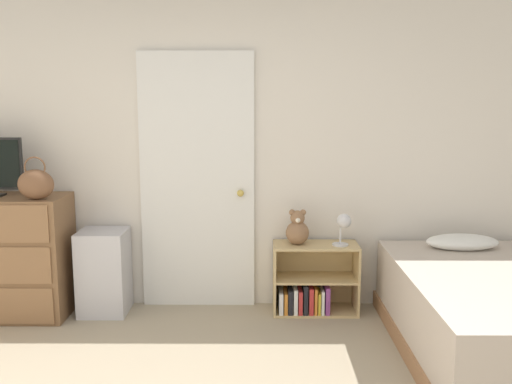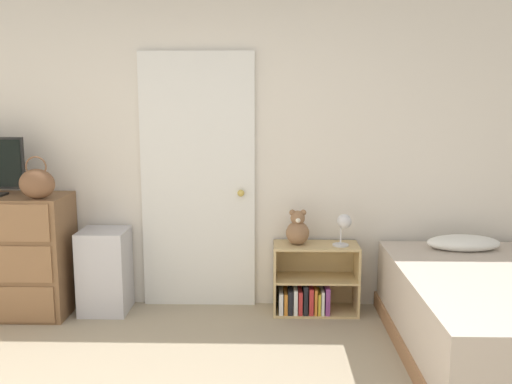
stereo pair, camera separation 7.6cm
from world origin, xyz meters
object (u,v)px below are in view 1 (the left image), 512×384
handbag (36,184)px  teddy_bear (297,229)px  dresser (2,256)px  bookshelf (311,286)px  storage_bin (104,272)px  bed (496,316)px  desk_lamp (344,224)px

handbag → teddy_bear: bearing=6.6°
dresser → handbag: 0.71m
handbag → bookshelf: size_ratio=0.48×
storage_bin → bed: 2.91m
storage_bin → dresser: bearing=-175.3°
storage_bin → bed: bearing=-15.4°
teddy_bear → bed: 1.55m
handbag → storage_bin: (0.42, 0.20, -0.74)m
dresser → desk_lamp: (2.67, 0.04, 0.26)m
teddy_bear → bed: (1.27, -0.80, -0.40)m
bookshelf → teddy_bear: teddy_bear is taller
dresser → handbag: (0.35, -0.14, 0.60)m
dresser → desk_lamp: size_ratio=3.96×
storage_bin → bookshelf: 1.66m
desk_lamp → teddy_bear: bearing=172.6°
bed → teddy_bear: bearing=147.7°
storage_bin → desk_lamp: (1.90, -0.02, 0.40)m
dresser → bed: size_ratio=0.53×
handbag → storage_bin: bearing=25.6°
storage_bin → desk_lamp: size_ratio=2.61×
dresser → bed: (3.58, -0.71, -0.20)m
dresser → bed: 3.66m
bed → desk_lamp: bearing=140.4°
bookshelf → teddy_bear: 0.48m
bookshelf → teddy_bear: (-0.11, -0.00, 0.47)m
storage_bin → bed: storage_bin is taller
handbag → desk_lamp: bearing=4.4°
bed → dresser: bearing=168.8°
handbag → dresser: bearing=158.7°
bed → handbag: bearing=169.9°
handbag → storage_bin: size_ratio=0.48×
desk_lamp → dresser: bearing=-179.1°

